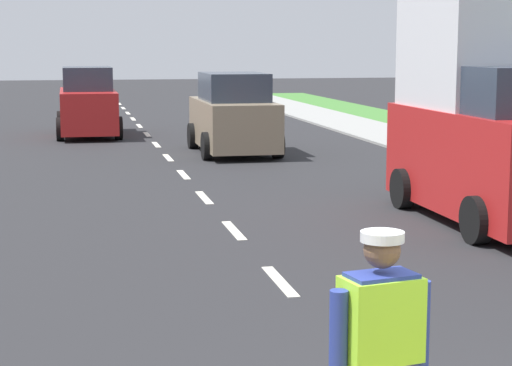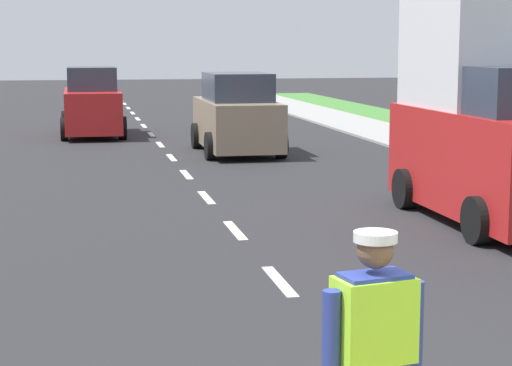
{
  "view_description": "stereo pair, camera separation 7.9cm",
  "coord_description": "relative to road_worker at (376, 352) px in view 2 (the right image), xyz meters",
  "views": [
    {
      "loc": [
        -2.37,
        -4.37,
        2.75
      ],
      "look_at": [
        -0.18,
        6.21,
        1.1
      ],
      "focal_mm": 63.69,
      "sensor_mm": 36.0,
      "label": 1
    },
    {
      "loc": [
        -2.3,
        -4.38,
        2.75
      ],
      "look_at": [
        -0.18,
        6.21,
        1.1
      ],
      "focal_mm": 63.69,
      "sensor_mm": 36.0,
      "label": 2
    }
  ],
  "objects": [
    {
      "name": "delivery_truck",
      "position": [
        4.68,
        8.19,
        0.68
      ],
      "size": [
        2.16,
        4.6,
        3.54
      ],
      "color": "red",
      "rests_on": "ground"
    },
    {
      "name": "car_outgoing_far",
      "position": [
        2.32,
        17.78,
        0.02
      ],
      "size": [
        1.97,
        4.1,
        2.05
      ],
      "color": "gray",
      "rests_on": "ground"
    },
    {
      "name": "ground_plane",
      "position": [
        0.57,
        20.42,
        -0.93
      ],
      "size": [
        96.0,
        96.0,
        0.0
      ],
      "primitive_type": "plane",
      "color": "#28282B"
    },
    {
      "name": "lane_center_line",
      "position": [
        0.57,
        24.62,
        -0.93
      ],
      "size": [
        0.14,
        46.4,
        0.01
      ],
      "color": "silver",
      "rests_on": "ground"
    },
    {
      "name": "road_worker",
      "position": [
        0.0,
        0.0,
        0.0
      ],
      "size": [
        0.74,
        0.47,
        1.67
      ],
      "color": "#383D4C",
      "rests_on": "ground"
    },
    {
      "name": "car_oncoming_second",
      "position": [
        -1.2,
        23.09,
        0.04
      ],
      "size": [
        1.89,
        4.23,
        2.09
      ],
      "color": "red",
      "rests_on": "ground"
    }
  ]
}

